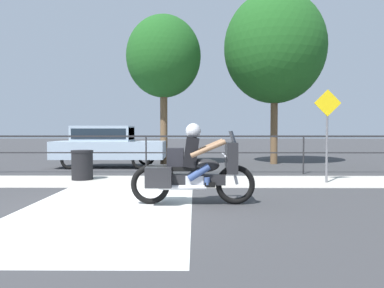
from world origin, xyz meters
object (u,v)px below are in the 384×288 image
(motorcycle, at_px, (192,169))
(tree_behind_sign, at_px, (275,48))
(parked_car, at_px, (107,144))
(tree_behind_car, at_px, (164,57))
(trash_bin, at_px, (82,165))
(street_sign, at_px, (327,124))

(motorcycle, distance_m, tree_behind_sign, 10.21)
(parked_car, relative_size, tree_behind_car, 0.69)
(parked_car, bearing_deg, tree_behind_sign, 15.25)
(motorcycle, xyz_separation_m, trash_bin, (-3.15, 3.49, -0.25))
(motorcycle, height_order, trash_bin, motorcycle)
(street_sign, relative_size, tree_behind_car, 0.41)
(street_sign, relative_size, tree_behind_sign, 0.35)
(trash_bin, height_order, street_sign, street_sign)
(tree_behind_car, bearing_deg, trash_bin, -113.02)
(tree_behind_car, bearing_deg, motorcycle, -81.49)
(parked_car, bearing_deg, tree_behind_car, 26.21)
(motorcycle, distance_m, parked_car, 7.86)
(street_sign, height_order, tree_behind_sign, tree_behind_sign)
(trash_bin, xyz_separation_m, tree_behind_sign, (6.54, 5.20, 4.43))
(tree_behind_sign, bearing_deg, motorcycle, -111.30)
(street_sign, bearing_deg, tree_behind_sign, 91.98)
(trash_bin, relative_size, street_sign, 0.34)
(motorcycle, relative_size, tree_behind_car, 0.39)
(trash_bin, height_order, tree_behind_sign, tree_behind_sign)
(trash_bin, distance_m, tree_behind_car, 6.34)
(motorcycle, bearing_deg, tree_behind_sign, 65.22)
(motorcycle, bearing_deg, parked_car, 111.23)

